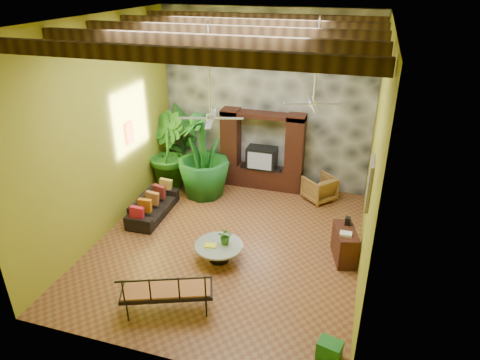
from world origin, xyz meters
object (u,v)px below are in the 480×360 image
(tall_plant_c, at_px, (203,152))
(green_bin, at_px, (330,350))
(side_console, at_px, (345,244))
(wicker_armchair, at_px, (319,188))
(iron_bench, at_px, (165,291))
(tall_plant_a, at_px, (183,141))
(ceiling_fan_front, at_px, (210,107))
(entertainment_center, at_px, (262,156))
(ceiling_fan_back, at_px, (314,94))
(sofa, at_px, (153,206))
(coffee_table, at_px, (219,250))
(tall_plant_b, at_px, (166,152))

(tall_plant_c, bearing_deg, green_bin, -49.73)
(side_console, bearing_deg, tall_plant_c, 138.86)
(wicker_armchair, distance_m, iron_bench, 5.73)
(tall_plant_a, bearing_deg, ceiling_fan_front, -57.13)
(wicker_armchair, distance_m, tall_plant_a, 4.34)
(entertainment_center, distance_m, green_bin, 6.46)
(ceiling_fan_front, xyz_separation_m, tall_plant_a, (-2.29, 3.55, -2.26))
(entertainment_center, xyz_separation_m, ceiling_fan_front, (-0.20, -3.54, 2.44))
(ceiling_fan_back, bearing_deg, tall_plant_c, 163.11)
(sofa, relative_size, tall_plant_c, 0.70)
(wicker_armchair, bearing_deg, tall_plant_c, -35.66)
(sofa, bearing_deg, ceiling_fan_front, -118.58)
(ceiling_fan_back, bearing_deg, sofa, -172.11)
(entertainment_center, bearing_deg, tall_plant_a, 179.69)
(tall_plant_c, relative_size, side_console, 2.86)
(side_console, bearing_deg, coffee_table, -177.58)
(ceiling_fan_front, xyz_separation_m, ceiling_fan_back, (1.80, 1.60, 0.00))
(entertainment_center, height_order, sofa, entertainment_center)
(green_bin, bearing_deg, ceiling_fan_back, 105.08)
(sofa, bearing_deg, tall_plant_c, -32.53)
(ceiling_fan_front, distance_m, tall_plant_c, 3.49)
(sofa, bearing_deg, ceiling_fan_back, -83.92)
(tall_plant_b, distance_m, green_bin, 7.32)
(tall_plant_a, height_order, tall_plant_b, tall_plant_a)
(tall_plant_c, bearing_deg, entertainment_center, 35.36)
(wicker_armchair, distance_m, side_console, 2.77)
(ceiling_fan_back, bearing_deg, coffee_table, -130.08)
(iron_bench, distance_m, side_console, 4.07)
(coffee_table, distance_m, side_console, 2.78)
(side_console, bearing_deg, wicker_armchair, 93.30)
(ceiling_fan_front, xyz_separation_m, iron_bench, (-0.19, -2.13, -2.87))
(entertainment_center, xyz_separation_m, ceiling_fan_back, (1.60, -1.94, 2.44))
(tall_plant_c, bearing_deg, tall_plant_b, 172.01)
(ceiling_fan_front, distance_m, tall_plant_b, 4.28)
(tall_plant_c, relative_size, green_bin, 6.88)
(side_console, bearing_deg, green_bin, -105.52)
(entertainment_center, relative_size, ceiling_fan_back, 1.29)
(coffee_table, bearing_deg, tall_plant_c, 117.10)
(green_bin, bearing_deg, coffee_table, 142.80)
(sofa, xyz_separation_m, tall_plant_c, (0.87, 1.46, 1.06))
(tall_plant_a, xyz_separation_m, iron_bench, (2.11, -5.68, -0.61))
(coffee_table, xyz_separation_m, green_bin, (2.64, -2.01, -0.09))
(ceiling_fan_front, xyz_separation_m, side_console, (2.85, 0.56, -3.03))
(sofa, relative_size, iron_bench, 1.04)
(entertainment_center, relative_size, side_console, 2.59)
(wicker_armchair, distance_m, tall_plant_b, 4.48)
(side_console, bearing_deg, ceiling_fan_front, 175.67)
(tall_plant_c, bearing_deg, ceiling_fan_back, -16.89)
(sofa, height_order, tall_plant_a, tall_plant_a)
(wicker_armchair, height_order, side_console, side_console)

